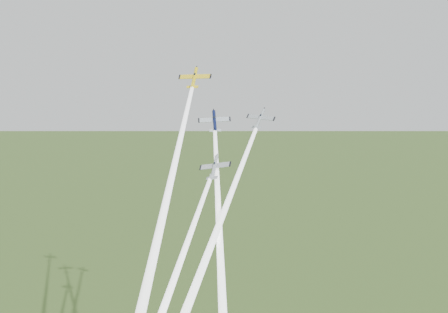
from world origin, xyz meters
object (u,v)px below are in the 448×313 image
(plane_yellow, at_px, (194,78))
(plane_silver_low, at_px, (214,167))
(plane_navy, at_px, (215,121))
(plane_silver_right, at_px, (260,119))

(plane_yellow, distance_m, plane_silver_low, 24.86)
(plane_yellow, bearing_deg, plane_navy, -2.84)
(plane_yellow, bearing_deg, plane_silver_right, -5.59)
(plane_silver_low, bearing_deg, plane_silver_right, 60.07)
(plane_silver_low, bearing_deg, plane_yellow, 136.80)
(plane_yellow, xyz_separation_m, plane_silver_right, (16.94, -2.05, -9.82))
(plane_yellow, distance_m, plane_navy, 11.98)
(plane_navy, relative_size, plane_silver_right, 1.10)
(plane_silver_right, bearing_deg, plane_navy, -169.89)
(plane_yellow, relative_size, plane_navy, 1.03)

